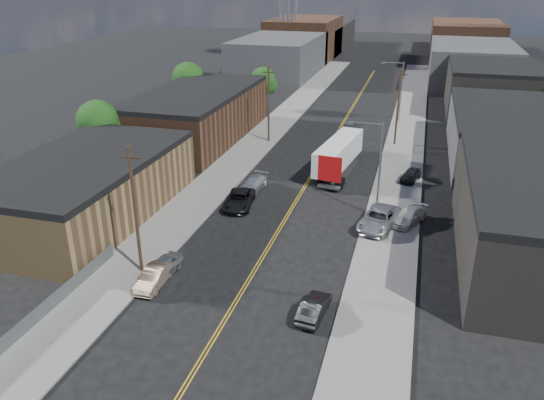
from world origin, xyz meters
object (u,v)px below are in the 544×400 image
Objects in this scene: car_right_oncoming at (314,308)px; car_left_d at (254,184)px; car_left_b at (154,277)px; car_right_lot_c at (411,175)px; car_left_a at (163,267)px; semi_truck at (341,151)px; car_left_c at (239,200)px; car_right_lot_a at (379,219)px; car_right_lot_b at (409,216)px.

car_left_d is at bearing -56.86° from car_right_oncoming.
car_right_lot_c is (17.15, 26.29, 0.10)m from car_left_b.
car_right_lot_c reaches higher than car_left_a.
car_left_c is (-7.69, -13.42, -1.44)m from semi_truck.
semi_truck reaches higher than car_left_b.
semi_truck is 29.13m from car_right_oncoming.
car_left_c is 0.90× the size of car_right_lot_a.
car_right_lot_a is at bearing -85.66° from car_right_lot_c.
semi_truck is 11.81m from car_left_d.
car_left_a is 22.30m from car_right_lot_b.
semi_truck is at bearing -179.68° from car_right_lot_c.
semi_truck is 3.95× the size of car_right_lot_c.
car_right_lot_b reaches higher than car_right_oncoming.
car_right_lot_c is at bearing -6.70° from semi_truck.
car_left_d is at bearing 168.24° from car_right_lot_a.
car_right_lot_b reaches higher than car_right_lot_c.
car_left_d is at bearing 90.49° from car_left_a.
car_left_a is at bearing -100.91° from semi_truck.
car_left_c is 1.14× the size of car_left_d.
car_left_a is 19.32m from car_right_lot_a.
car_left_b is 31.39m from car_right_lot_c.
car_left_d is 1.24× the size of car_right_lot_c.
car_right_lot_a is 1.57× the size of car_right_lot_c.
car_right_lot_b is at bearing -8.65° from car_left_d.
car_right_oncoming is at bearing -83.77° from car_right_lot_b.
car_right_lot_b is at bearing -74.17° from car_right_lot_c.
car_right_lot_b is (15.95, 0.47, 0.07)m from car_left_c.
car_left_a is 0.69× the size of car_right_lot_a.
car_left_c is 18.77m from car_right_oncoming.
semi_truck is 29.82m from car_left_b.
car_left_c is at bearing 89.00° from car_left_a.
car_right_oncoming is 27.38m from car_right_lot_c.
car_left_a is at bearing -103.46° from car_left_c.
semi_truck is 3.19× the size of car_left_d.
car_left_a is at bearing -128.78° from car_right_lot_a.
car_left_c is (1.40, 13.53, 0.05)m from car_left_a.
car_left_d is at bearing 82.45° from car_left_c.
semi_truck is at bearing 76.27° from car_left_a.
car_right_lot_a is (13.45, -5.77, 0.29)m from car_left_d.
car_right_oncoming is at bearing -56.51° from car_left_d.
car_right_lot_c is (2.30, 12.52, -0.18)m from car_right_lot_a.
car_left_b is 1.11× the size of car_right_lot_c.
car_left_d is 0.79× the size of car_right_lot_a.
car_right_lot_a reaches higher than car_right_lot_b.
car_left_b reaches higher than car_left_d.
car_left_c reaches higher than car_right_lot_c.
car_left_b is 0.90× the size of car_left_d.
car_right_lot_a is (14.85, 12.36, 0.28)m from car_left_a.
car_left_a is at bearing -116.19° from car_right_lot_b.
car_right_lot_b reaches higher than car_left_b.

